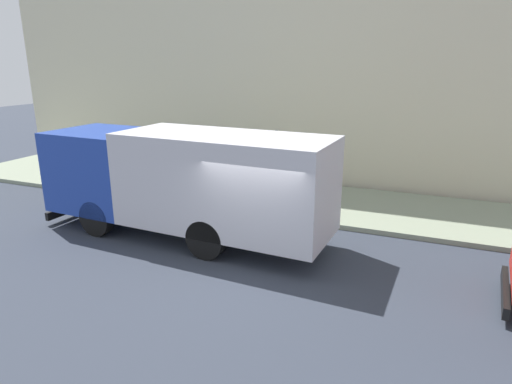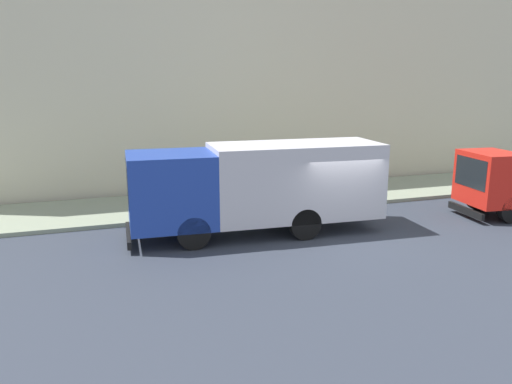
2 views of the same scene
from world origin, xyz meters
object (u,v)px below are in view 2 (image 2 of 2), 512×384
pedestrian_walking (240,186)px  large_utility_truck (258,184)px  traffic_cone_orange (155,207)px  street_sign_post (280,168)px

pedestrian_walking → large_utility_truck: bearing=4.3°
traffic_cone_orange → large_utility_truck: bearing=-132.4°
large_utility_truck → pedestrian_walking: 2.72m
large_utility_truck → pedestrian_walking: size_ratio=4.98×
traffic_cone_orange → street_sign_post: (-0.21, -4.76, 1.20)m
large_utility_truck → traffic_cone_orange: 4.26m
pedestrian_walking → street_sign_post: size_ratio=0.66×
large_utility_truck → traffic_cone_orange: size_ratio=13.43×
street_sign_post → pedestrian_walking: bearing=86.5°
pedestrian_walking → traffic_cone_orange: (0.11, 3.18, -0.58)m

